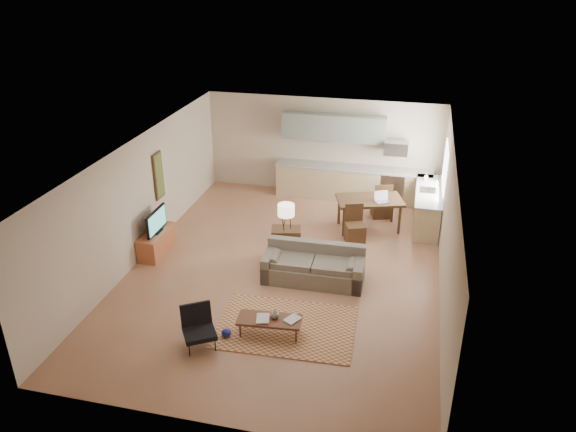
% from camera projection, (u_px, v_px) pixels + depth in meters
% --- Properties ---
extents(room, '(9.00, 9.00, 9.00)m').
position_uv_depth(room, '(285.00, 213.00, 11.56)').
color(room, '#986347').
rests_on(room, ground).
extents(kitchen_counter_back, '(4.26, 0.64, 0.92)m').
position_uv_depth(kitchen_counter_back, '(352.00, 183.00, 15.42)').
color(kitchen_counter_back, tan).
rests_on(kitchen_counter_back, ground).
extents(kitchen_counter_right, '(0.64, 2.26, 0.92)m').
position_uv_depth(kitchen_counter_right, '(427.00, 207.00, 13.96)').
color(kitchen_counter_right, tan).
rests_on(kitchen_counter_right, ground).
extents(kitchen_range, '(0.62, 0.62, 0.90)m').
position_uv_depth(kitchen_range, '(393.00, 187.00, 15.20)').
color(kitchen_range, '#A5A8AD').
rests_on(kitchen_range, ground).
extents(kitchen_microwave, '(0.62, 0.40, 0.35)m').
position_uv_depth(kitchen_microwave, '(396.00, 148.00, 14.75)').
color(kitchen_microwave, '#A5A8AD').
rests_on(kitchen_microwave, room).
extents(upper_cabinets, '(2.80, 0.34, 0.70)m').
position_uv_depth(upper_cabinets, '(334.00, 128.00, 15.04)').
color(upper_cabinets, gray).
rests_on(upper_cabinets, room).
extents(window_right, '(0.02, 1.40, 1.05)m').
position_uv_depth(window_right, '(445.00, 167.00, 13.43)').
color(window_right, white).
rests_on(window_right, room).
extents(wall_art_left, '(0.06, 0.42, 1.10)m').
position_uv_depth(wall_art_left, '(159.00, 176.00, 12.93)').
color(wall_art_left, olive).
rests_on(wall_art_left, room).
extents(triptych, '(1.70, 0.04, 0.50)m').
position_uv_depth(triptych, '(320.00, 132.00, 15.33)').
color(triptych, beige).
rests_on(triptych, room).
extents(rug, '(2.57, 1.83, 0.02)m').
position_uv_depth(rug, '(286.00, 327.00, 10.28)').
color(rug, '#984A2F').
rests_on(rug, floor).
extents(sofa, '(2.19, 0.98, 0.75)m').
position_uv_depth(sofa, '(314.00, 265.00, 11.59)').
color(sofa, '#685F51').
rests_on(sofa, floor).
extents(coffee_table, '(1.18, 0.55, 0.35)m').
position_uv_depth(coffee_table, '(270.00, 327.00, 10.02)').
color(coffee_table, '#4D2A19').
rests_on(coffee_table, floor).
extents(book_a, '(0.36, 0.41, 0.03)m').
position_uv_depth(book_a, '(256.00, 319.00, 9.93)').
color(book_a, maroon).
rests_on(book_a, coffee_table).
extents(book_b, '(0.46, 0.47, 0.02)m').
position_uv_depth(book_b, '(288.00, 317.00, 9.98)').
color(book_b, navy).
rests_on(book_b, coffee_table).
extents(vase, '(0.19, 0.19, 0.17)m').
position_uv_depth(vase, '(275.00, 314.00, 9.94)').
color(vase, black).
rests_on(vase, coffee_table).
extents(armchair, '(0.86, 0.86, 0.71)m').
position_uv_depth(armchair, '(199.00, 329.00, 9.66)').
color(armchair, black).
rests_on(armchair, floor).
extents(tv_credenza, '(0.44, 1.15, 0.53)m').
position_uv_depth(tv_credenza, '(157.00, 242.00, 12.72)').
color(tv_credenza, '#9A4D2D').
rests_on(tv_credenza, floor).
extents(tv, '(0.09, 0.89, 0.53)m').
position_uv_depth(tv, '(156.00, 221.00, 12.48)').
color(tv, black).
rests_on(tv, tv_credenza).
extents(console_table, '(0.72, 0.55, 0.75)m').
position_uv_depth(console_table, '(286.00, 244.00, 12.42)').
color(console_table, '#3B2616').
rests_on(console_table, floor).
extents(table_lamp, '(0.39, 0.39, 0.60)m').
position_uv_depth(table_lamp, '(286.00, 216.00, 12.13)').
color(table_lamp, beige).
rests_on(table_lamp, console_table).
extents(dining_table, '(1.77, 1.35, 0.80)m').
position_uv_depth(dining_table, '(369.00, 214.00, 13.77)').
color(dining_table, '#3B2616').
rests_on(dining_table, floor).
extents(dining_chair_near, '(0.57, 0.58, 0.91)m').
position_uv_depth(dining_chair_near, '(355.00, 225.00, 13.10)').
color(dining_chair_near, '#3B2616').
rests_on(dining_chair_near, floor).
extents(dining_chair_far, '(0.57, 0.59, 0.96)m').
position_uv_depth(dining_chair_far, '(381.00, 199.00, 14.38)').
color(dining_chair_far, '#3B2616').
rests_on(dining_chair_far, floor).
extents(laptop, '(0.41, 0.37, 0.25)m').
position_uv_depth(laptop, '(383.00, 197.00, 13.39)').
color(laptop, '#A5A8AD').
rests_on(laptop, dining_table).
extents(soap_bottle, '(0.10, 0.10, 0.19)m').
position_uv_depth(soap_bottle, '(426.00, 177.00, 14.33)').
color(soap_bottle, beige).
rests_on(soap_bottle, kitchen_counter_right).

